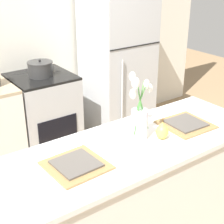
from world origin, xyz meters
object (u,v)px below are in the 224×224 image
flower_vase (139,117)px  plate_setting_right (186,124)px  pear_figurine (162,131)px  plate_setting_left (76,165)px  cooking_pot (40,69)px  refrigerator (117,60)px  stove_range (45,117)px

flower_vase → plate_setting_right: size_ratio=1.32×
flower_vase → pear_figurine: size_ratio=3.21×
pear_figurine → plate_setting_right: bearing=8.9°
plate_setting_left → cooking_pot: (0.54, 1.60, 0.06)m
refrigerator → pear_figurine: bearing=-117.9°
plate_setting_left → pear_figurine: bearing=-3.9°
plate_setting_left → plate_setting_right: bearing=0.0°
stove_range → refrigerator: (0.95, 0.00, 0.46)m
cooking_pot → plate_setting_left: bearing=-108.5°
stove_range → cooking_pot: cooking_pot is taller
refrigerator → flower_vase: (-1.00, -1.57, 0.15)m
refrigerator → flower_vase: size_ratio=4.17×
refrigerator → plate_setting_right: refrigerator is taller
pear_figurine → plate_setting_right: (0.27, 0.04, -0.04)m
refrigerator → plate_setting_right: (-0.61, -1.62, 0.01)m
cooking_pot → refrigerator: bearing=0.9°
plate_setting_left → plate_setting_right: size_ratio=1.00×
plate_setting_left → cooking_pot: 1.69m
stove_range → plate_setting_left: plate_setting_left is taller
plate_setting_left → plate_setting_right: same height
cooking_pot → plate_setting_right: bearing=-77.8°
flower_vase → pear_figurine: flower_vase is taller
refrigerator → cooking_pot: 0.96m
refrigerator → pear_figurine: (-0.88, -1.66, 0.05)m
plate_setting_right → cooking_pot: 1.64m
stove_range → cooking_pot: 0.53m
stove_range → plate_setting_right: bearing=-78.1°
flower_vase → pear_figurine: (0.13, -0.09, -0.10)m
plate_setting_left → stove_range: bearing=71.5°
stove_range → refrigerator: 1.06m
refrigerator → cooking_pot: bearing=-179.1°
refrigerator → flower_vase: 1.87m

